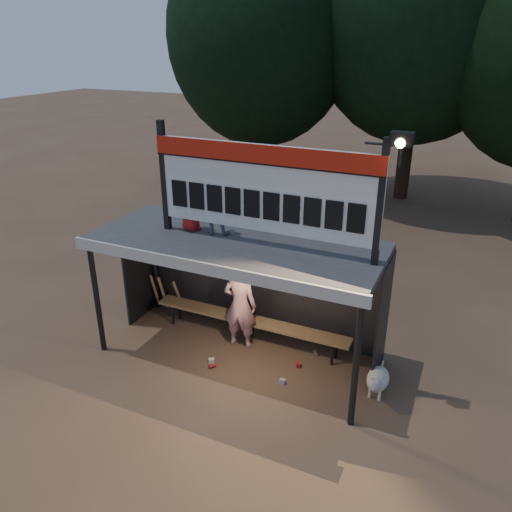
% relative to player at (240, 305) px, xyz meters
% --- Properties ---
extents(ground, '(80.00, 80.00, 0.00)m').
position_rel_player_xyz_m(ground, '(0.09, -0.32, -0.87)').
color(ground, brown).
rests_on(ground, ground).
extents(player, '(0.67, 0.48, 1.75)m').
position_rel_player_xyz_m(player, '(0.00, 0.00, 0.00)').
color(player, white).
rests_on(player, ground).
extents(child_a, '(0.59, 0.51, 1.06)m').
position_rel_player_xyz_m(child_a, '(-0.37, -0.16, 1.97)').
color(child_a, gray).
rests_on(child_a, dugout_shelter).
extents(child_b, '(0.59, 0.54, 1.01)m').
position_rel_player_xyz_m(child_b, '(-0.84, -0.19, 1.95)').
color(child_b, '#B11B1B').
rests_on(child_b, dugout_shelter).
extents(dugout_shelter, '(5.10, 2.08, 2.32)m').
position_rel_player_xyz_m(dugout_shelter, '(0.09, -0.07, 0.97)').
color(dugout_shelter, '#3A3A3C').
rests_on(dugout_shelter, ground).
extents(scoreboard_assembly, '(4.10, 0.27, 1.99)m').
position_rel_player_xyz_m(scoreboard_assembly, '(0.65, -0.33, 2.45)').
color(scoreboard_assembly, black).
rests_on(scoreboard_assembly, dugout_shelter).
extents(bench, '(4.00, 0.35, 0.48)m').
position_rel_player_xyz_m(bench, '(0.09, 0.23, -0.44)').
color(bench, olive).
rests_on(bench, ground).
extents(tree_left, '(6.46, 6.46, 9.27)m').
position_rel_player_xyz_m(tree_left, '(-3.91, 9.68, 4.64)').
color(tree_left, black).
rests_on(tree_left, ground).
extents(tree_mid, '(7.22, 7.22, 10.36)m').
position_rel_player_xyz_m(tree_mid, '(1.09, 11.18, 5.29)').
color(tree_mid, '#2F1F15').
rests_on(tree_mid, ground).
extents(dog, '(0.36, 0.81, 0.49)m').
position_rel_player_xyz_m(dog, '(2.70, -0.35, -0.59)').
color(dog, silver).
rests_on(dog, ground).
extents(bats, '(0.69, 0.35, 0.84)m').
position_rel_player_xyz_m(bats, '(-2.00, 0.50, -0.44)').
color(bats, '#9D6F49').
rests_on(bats, ground).
extents(litter, '(1.77, 1.31, 0.08)m').
position_rel_player_xyz_m(litter, '(0.70, -0.46, -0.84)').
color(litter, '#A81D1C').
rests_on(litter, ground).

